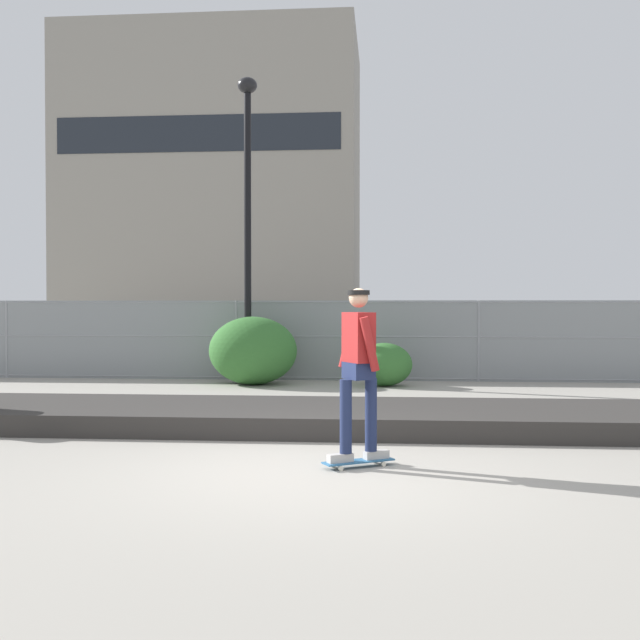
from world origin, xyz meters
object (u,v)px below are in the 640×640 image
(parked_car_mid, at_px, (533,339))
(parked_car_near, at_px, (275,338))
(skateboard, at_px, (358,462))
(street_lamp, at_px, (248,193))
(shrub_left, at_px, (253,351))
(shrub_center, at_px, (384,365))
(skater, at_px, (359,362))

(parked_car_mid, bearing_deg, parked_car_near, 177.72)
(skateboard, xyz_separation_m, parked_car_mid, (4.19, 12.31, 0.78))
(street_lamp, bearing_deg, parked_car_mid, 25.94)
(street_lamp, xyz_separation_m, shrub_left, (0.22, -0.63, -3.53))
(parked_car_near, xyz_separation_m, shrub_center, (3.01, -4.37, -0.37))
(street_lamp, bearing_deg, skateboard, -72.46)
(street_lamp, relative_size, parked_car_near, 1.54)
(parked_car_mid, distance_m, shrub_left, 7.89)
(skateboard, xyz_separation_m, shrub_center, (0.27, 8.22, 0.41))
(skater, distance_m, parked_car_mid, 13.01)
(skater, distance_m, parked_car_near, 12.89)
(parked_car_near, height_order, shrub_center, parked_car_near)
(skater, bearing_deg, skateboard, 90.00)
(skater, bearing_deg, shrub_left, 107.38)
(street_lamp, distance_m, shrub_center, 4.95)
(skater, relative_size, parked_car_near, 0.42)
(parked_car_mid, bearing_deg, shrub_left, -149.23)
(skater, relative_size, parked_car_mid, 0.42)
(street_lamp, relative_size, shrub_left, 3.56)
(skateboard, bearing_deg, street_lamp, 107.54)
(parked_car_near, bearing_deg, shrub_left, -88.13)
(parked_car_mid, xyz_separation_m, shrub_left, (-6.78, -4.04, -0.09))
(shrub_center, bearing_deg, parked_car_near, 124.51)
(shrub_left, bearing_deg, parked_car_near, 91.87)
(shrub_left, xyz_separation_m, shrub_center, (2.86, -0.06, -0.28))
(shrub_center, bearing_deg, skater, -91.91)
(skateboard, xyz_separation_m, shrub_left, (-2.59, 8.28, 0.69))
(skateboard, relative_size, shrub_center, 0.66)
(parked_car_mid, bearing_deg, skateboard, -108.79)
(street_lamp, bearing_deg, parked_car_near, 88.70)
(skateboard, bearing_deg, parked_car_near, 102.24)
(street_lamp, xyz_separation_m, parked_car_near, (0.08, 3.68, -3.44))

